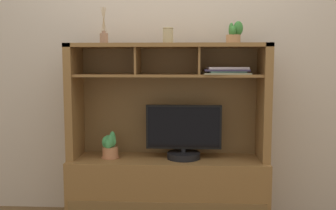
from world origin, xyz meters
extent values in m
cube|color=beige|center=(0.00, 0.27, 1.40)|extent=(6.00, 0.02, 2.80)
cube|color=brown|center=(0.00, 0.00, 0.27)|extent=(1.55, 0.48, 0.53)
cube|color=brown|center=(-0.74, 0.00, 0.98)|extent=(0.06, 0.36, 0.90)
cube|color=brown|center=(0.74, 0.00, 0.98)|extent=(0.06, 0.36, 0.90)
cube|color=brown|center=(0.00, 0.17, 0.97)|extent=(1.49, 0.02, 0.87)
cube|color=brown|center=(0.00, 0.00, 1.42)|extent=(1.55, 0.36, 0.03)
cube|color=brown|center=(0.00, 0.00, 1.19)|extent=(1.43, 0.33, 0.02)
cube|color=brown|center=(-0.24, 0.00, 1.30)|extent=(0.02, 0.31, 0.20)
cube|color=brown|center=(0.24, 0.00, 1.30)|extent=(0.02, 0.31, 0.20)
cylinder|color=black|center=(0.12, -0.03, 0.56)|extent=(0.26, 0.26, 0.05)
cylinder|color=black|center=(0.12, -0.03, 0.60)|extent=(0.04, 0.04, 0.03)
cube|color=black|center=(0.12, -0.03, 0.78)|extent=(0.59, 0.03, 0.35)
cube|color=black|center=(0.12, -0.04, 0.78)|extent=(0.56, 0.00, 0.32)
cylinder|color=#BB774E|center=(-0.46, -0.03, 0.58)|extent=(0.13, 0.13, 0.09)
cylinder|color=#BB774E|center=(-0.46, -0.03, 0.54)|extent=(0.14, 0.14, 0.01)
ellipsoid|color=#46A259|center=(-0.44, -0.03, 0.66)|extent=(0.06, 0.04, 0.07)
ellipsoid|color=#46A259|center=(-0.44, -0.01, 0.68)|extent=(0.05, 0.05, 0.13)
ellipsoid|color=#46A259|center=(-0.48, -0.01, 0.68)|extent=(0.07, 0.07, 0.07)
ellipsoid|color=#46A259|center=(-0.50, -0.03, 0.66)|extent=(0.05, 0.06, 0.09)
ellipsoid|color=#46A259|center=(-0.47, -0.05, 0.65)|extent=(0.05, 0.06, 0.09)
ellipsoid|color=#46A259|center=(-0.45, -0.05, 0.67)|extent=(0.05, 0.06, 0.10)
cube|color=gray|center=(0.44, -0.05, 1.20)|extent=(0.37, 0.26, 0.01)
cube|color=slate|center=(0.45, -0.04, 1.21)|extent=(0.28, 0.23, 0.01)
cube|color=#342D4A|center=(0.44, -0.05, 1.23)|extent=(0.33, 0.24, 0.01)
cube|color=beige|center=(0.45, -0.04, 1.24)|extent=(0.32, 0.21, 0.02)
cylinder|color=#936B51|center=(-0.50, 0.02, 1.47)|extent=(0.06, 0.06, 0.08)
cylinder|color=#936B51|center=(-0.50, 0.02, 1.52)|extent=(0.03, 0.03, 0.02)
cylinder|color=tan|center=(-0.50, 0.02, 1.61)|extent=(0.00, 0.03, 0.20)
cylinder|color=tan|center=(-0.50, 0.02, 1.61)|extent=(0.03, 0.02, 0.20)
cylinder|color=tan|center=(-0.50, 0.02, 1.61)|extent=(0.04, 0.02, 0.20)
cylinder|color=tan|center=(-0.51, 0.02, 1.61)|extent=(0.00, 0.03, 0.20)
cylinder|color=tan|center=(-0.50, 0.01, 1.61)|extent=(0.02, 0.01, 0.20)
cylinder|color=tan|center=(-0.50, 0.01, 1.61)|extent=(0.04, 0.03, 0.20)
cylinder|color=#AD7C50|center=(0.50, 0.03, 1.46)|extent=(0.11, 0.11, 0.07)
cylinder|color=#AD7C50|center=(0.50, 0.03, 1.43)|extent=(0.13, 0.13, 0.01)
ellipsoid|color=#32712D|center=(0.54, 0.02, 1.55)|extent=(0.07, 0.06, 0.11)
ellipsoid|color=#32712D|center=(0.49, 0.05, 1.54)|extent=(0.04, 0.06, 0.11)
ellipsoid|color=#32712D|center=(0.50, 0.00, 1.52)|extent=(0.05, 0.08, 0.08)
cylinder|color=tan|center=(0.00, 0.01, 1.49)|extent=(0.08, 0.08, 0.11)
torus|color=tan|center=(0.00, 0.01, 1.55)|extent=(0.08, 0.08, 0.01)
camera|label=1|loc=(0.15, -2.99, 1.29)|focal=41.08mm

